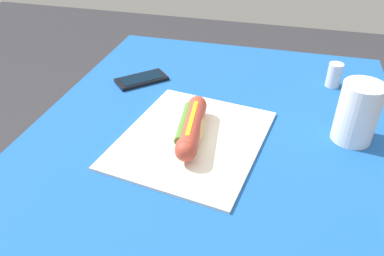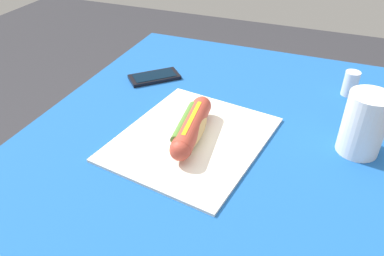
% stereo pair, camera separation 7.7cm
% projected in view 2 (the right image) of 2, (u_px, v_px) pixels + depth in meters
% --- Properties ---
extents(dining_table, '(1.09, 0.79, 0.77)m').
position_uv_depth(dining_table, '(204.00, 205.00, 0.85)').
color(dining_table, brown).
rests_on(dining_table, ground).
extents(paper_wrapper, '(0.37, 0.32, 0.01)m').
position_uv_depth(paper_wrapper, '(192.00, 139.00, 0.79)').
color(paper_wrapper, silver).
rests_on(paper_wrapper, dining_table).
extents(hot_dog, '(0.20, 0.07, 0.05)m').
position_uv_depth(hot_dog, '(192.00, 127.00, 0.77)').
color(hot_dog, tan).
rests_on(hot_dog, paper_wrapper).
extents(cell_phone, '(0.14, 0.14, 0.01)m').
position_uv_depth(cell_phone, '(154.00, 77.00, 1.01)').
color(cell_phone, black).
rests_on(cell_phone, dining_table).
extents(drinking_cup, '(0.08, 0.08, 0.13)m').
position_uv_depth(drinking_cup, '(364.00, 124.00, 0.72)').
color(drinking_cup, white).
rests_on(drinking_cup, dining_table).
extents(salt_shaker, '(0.04, 0.04, 0.06)m').
position_uv_depth(salt_shaker, '(351.00, 83.00, 0.93)').
color(salt_shaker, silver).
rests_on(salt_shaker, dining_table).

